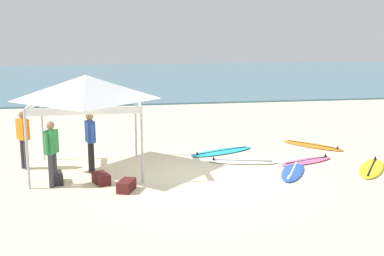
# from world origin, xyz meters

# --- Properties ---
(ground_plane) EXTENTS (80.00, 80.00, 0.00)m
(ground_plane) POSITION_xyz_m (0.00, 0.00, 0.00)
(ground_plane) COLOR beige
(sea) EXTENTS (80.00, 36.00, 0.10)m
(sea) POSITION_xyz_m (0.00, 31.50, 0.05)
(sea) COLOR teal
(sea) RESTS_ON ground
(canopy_tent) EXTENTS (2.99, 2.99, 2.75)m
(canopy_tent) POSITION_xyz_m (-3.03, 1.07, 2.39)
(canopy_tent) COLOR #B7B7BC
(canopy_tent) RESTS_ON ground
(surfboard_orange) EXTENTS (1.89, 2.17, 0.19)m
(surfboard_orange) POSITION_xyz_m (4.57, 2.74, 0.04)
(surfboard_orange) COLOR orange
(surfboard_orange) RESTS_ON ground
(surfboard_white) EXTENTS (2.21, 1.12, 0.19)m
(surfboard_white) POSITION_xyz_m (1.54, 1.11, 0.04)
(surfboard_white) COLOR white
(surfboard_white) RESTS_ON ground
(surfboard_pink) EXTENTS (2.03, 1.17, 0.19)m
(surfboard_pink) POSITION_xyz_m (3.51, 0.82, 0.04)
(surfboard_pink) COLOR pink
(surfboard_pink) RESTS_ON ground
(surfboard_blue) EXTENTS (1.54, 2.15, 0.19)m
(surfboard_blue) POSITION_xyz_m (2.67, -0.16, 0.04)
(surfboard_blue) COLOR blue
(surfboard_blue) RESTS_ON ground
(surfboard_cyan) EXTENTS (2.47, 1.53, 0.19)m
(surfboard_cyan) POSITION_xyz_m (1.22, 2.45, 0.04)
(surfboard_cyan) COLOR #23B2CC
(surfboard_cyan) RESTS_ON ground
(surfboard_yellow) EXTENTS (1.89, 2.23, 0.19)m
(surfboard_yellow) POSITION_xyz_m (5.06, -0.23, 0.04)
(surfboard_yellow) COLOR yellow
(surfboard_yellow) RESTS_ON ground
(person_orange) EXTENTS (0.40, 0.44, 1.71)m
(person_orange) POSITION_xyz_m (-4.88, 1.56, 0.99)
(person_orange) COLOR #2D2D33
(person_orange) RESTS_ON ground
(person_green) EXTENTS (0.35, 0.51, 1.71)m
(person_green) POSITION_xyz_m (-3.89, -0.25, 0.99)
(person_green) COLOR #383842
(person_green) RESTS_ON ground
(person_blue) EXTENTS (0.31, 0.53, 1.71)m
(person_blue) POSITION_xyz_m (-2.96, 0.89, 0.99)
(person_blue) COLOR black
(person_blue) RESTS_ON ground
(gear_bag_near_tent) EXTENTS (0.53, 0.68, 0.28)m
(gear_bag_near_tent) POSITION_xyz_m (-2.05, -0.96, 0.14)
(gear_bag_near_tent) COLOR #4C1919
(gear_bag_near_tent) RESTS_ON ground
(gear_bag_by_pole) EXTENTS (0.42, 0.65, 0.28)m
(gear_bag_by_pole) POSITION_xyz_m (-3.85, 0.02, 0.14)
(gear_bag_by_pole) COLOR #232328
(gear_bag_by_pole) RESTS_ON ground
(gear_bag_on_sand) EXTENTS (0.52, 0.68, 0.28)m
(gear_bag_on_sand) POSITION_xyz_m (-2.68, -0.23, 0.14)
(gear_bag_on_sand) COLOR #4C1919
(gear_bag_on_sand) RESTS_ON ground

